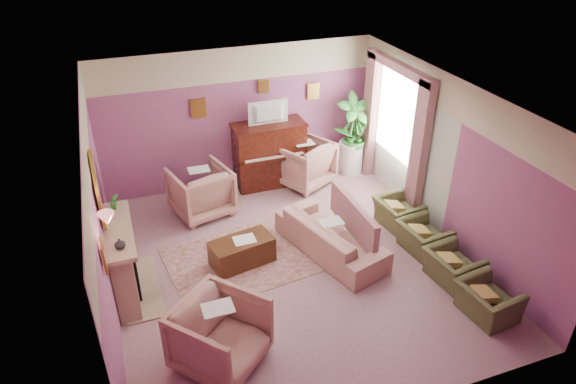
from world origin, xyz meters
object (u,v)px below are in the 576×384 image
object	(u,v)px
sofa	(331,231)
olive_chair_a	(488,296)
piano	(269,155)
olive_chair_d	(398,209)
olive_chair_b	(453,262)
side_table	(350,157)
television	(269,112)
olive_chair_c	(424,233)
floral_armchair_right	(304,161)
floral_armchair_front	(220,332)
floral_armchair_left	(201,189)
coffee_table	(242,252)

from	to	relation	value
sofa	olive_chair_a	distance (m)	2.59
piano	sofa	bearing A→B (deg)	-85.28
olive_chair_a	olive_chair_d	bearing A→B (deg)	90.00
olive_chair_b	side_table	size ratio (longest dim) A/B	1.12
olive_chair_b	television	bearing A→B (deg)	113.63
olive_chair_a	olive_chair_c	xyz separation A→B (m)	(0.00, 1.64, 0.00)
floral_armchair_right	olive_chair_a	world-z (taller)	floral_armchair_right
television	side_table	xyz separation A→B (m)	(1.79, -0.05, -1.25)
floral_armchair_right	olive_chair_c	distance (m)	3.03
television	side_table	world-z (taller)	television
sofa	piano	bearing A→B (deg)	94.72
sofa	floral_armchair_front	size ratio (longest dim) A/B	2.02
television	floral_armchair_front	size ratio (longest dim) A/B	0.77
floral_armchair_left	coffee_table	bearing A→B (deg)	-80.31
floral_armchair_front	floral_armchair_left	bearing A→B (deg)	82.19
side_table	floral_armchair_left	bearing A→B (deg)	-170.52
olive_chair_b	olive_chair_d	distance (m)	1.64
floral_armchair_front	olive_chair_b	world-z (taller)	floral_armchair_front
piano	side_table	world-z (taller)	piano
olive_chair_c	olive_chair_b	bearing A→B (deg)	-90.00
coffee_table	sofa	distance (m)	1.50
floral_armchair_right	floral_armchair_front	world-z (taller)	same
piano	side_table	bearing A→B (deg)	-3.16
floral_armchair_right	coffee_table	bearing A→B (deg)	-131.69
floral_armchair_left	olive_chair_a	size ratio (longest dim) A/B	1.32
piano	coffee_table	bearing A→B (deg)	-117.66
piano	olive_chair_d	bearing A→B (deg)	-53.37
olive_chair_b	olive_chair_a	bearing A→B (deg)	-90.00
piano	floral_armchair_left	bearing A→B (deg)	-157.05
floral_armchair_left	floral_armchair_right	size ratio (longest dim) A/B	1.00
television	floral_armchair_front	world-z (taller)	television
coffee_table	olive_chair_b	bearing A→B (deg)	-27.23
floral_armchair_front	olive_chair_a	bearing A→B (deg)	-6.79
floral_armchair_front	side_table	world-z (taller)	floral_armchair_front
olive_chair_c	olive_chair_d	xyz separation A→B (m)	(0.00, 0.82, 0.00)
sofa	coffee_table	bearing A→B (deg)	172.09
coffee_table	olive_chair_b	world-z (taller)	olive_chair_b
floral_armchair_left	olive_chair_c	bearing A→B (deg)	-36.90
olive_chair_a	piano	bearing A→B (deg)	109.65
olive_chair_b	olive_chair_c	xyz separation A→B (m)	(0.00, 0.82, 0.00)
floral_armchair_right	olive_chair_c	xyz separation A→B (m)	(1.03, -2.84, -0.18)
olive_chair_a	olive_chair_d	distance (m)	2.46
olive_chair_c	olive_chair_d	distance (m)	0.82
piano	floral_armchair_left	distance (m)	1.69
floral_armchair_right	olive_chair_b	size ratio (longest dim) A/B	1.32
television	olive_chair_c	world-z (taller)	television
coffee_table	olive_chair_d	bearing A→B (deg)	2.40
floral_armchair_right	piano	bearing A→B (deg)	159.13
sofa	side_table	world-z (taller)	sofa
olive_chair_d	floral_armchair_front	bearing A→B (deg)	-151.70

